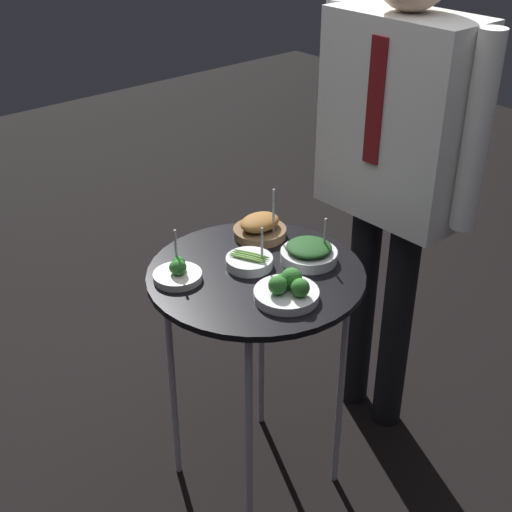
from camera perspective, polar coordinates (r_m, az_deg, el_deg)
ground_plane at (r=2.45m, az=0.00°, el=-17.05°), size 8.00×8.00×0.00m
serving_cart at (r=1.99m, az=0.00°, el=-3.00°), size 0.60×0.60×0.78m
bowl_asparagus_far_rim at (r=1.97m, az=-0.53°, el=-0.43°), size 0.13×0.13×0.12m
bowl_spinach_near_rim at (r=2.00m, az=4.26°, el=0.27°), size 0.16×0.16×0.13m
bowl_broccoli_front_right at (r=1.83m, az=2.53°, el=-2.73°), size 0.17×0.17×0.08m
bowl_broccoli_back_left at (r=1.92m, az=-6.29°, el=-1.33°), size 0.13×0.13×0.13m
bowl_roast_center at (r=2.12m, az=0.31°, el=2.28°), size 0.16×0.16×0.16m
waiter_figure at (r=2.18m, az=11.13°, el=8.85°), size 0.60×0.22×1.62m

